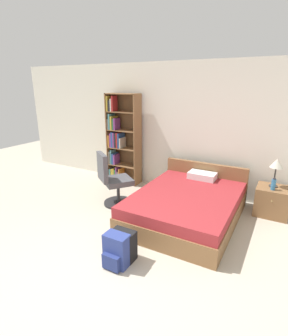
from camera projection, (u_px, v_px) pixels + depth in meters
name	position (u px, v px, depth m)	size (l,w,h in m)	color
ground_plane	(87.00, 285.00, 2.96)	(14.00, 14.00, 0.00)	#BCB29E
wall_back	(191.00, 129.00, 5.25)	(9.00, 0.06, 2.60)	silver
bookshelf	(120.00, 141.00, 5.86)	(0.74, 0.32, 1.98)	brown
bed	(188.00, 204.00, 4.39)	(1.58, 2.10, 0.72)	brown
office_chair	(113.00, 182.00, 4.81)	(0.70, 0.72, 1.01)	#232326
nightstand	(272.00, 201.00, 4.49)	(0.54, 0.50, 0.50)	brown
table_lamp	(277.00, 165.00, 4.34)	(0.21, 0.21, 0.49)	#333333
water_bottle	(273.00, 184.00, 4.30)	(0.07, 0.07, 0.21)	teal
backpack_blue	(116.00, 251.00, 3.22)	(0.30, 0.25, 0.43)	navy
backpack_black	(123.00, 246.00, 3.35)	(0.31, 0.24, 0.40)	black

